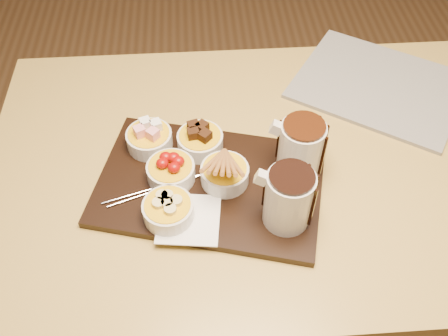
{
  "coord_description": "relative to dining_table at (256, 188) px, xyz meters",
  "views": [
    {
      "loc": [
        -0.12,
        -0.71,
        1.58
      ],
      "look_at": [
        -0.08,
        -0.07,
        0.81
      ],
      "focal_mm": 40.0,
      "sensor_mm": 36.0,
      "label": 1
    }
  ],
  "objects": [
    {
      "name": "newspaper",
      "position": [
        0.33,
        0.22,
        0.1
      ],
      "size": [
        0.5,
        0.48,
        0.01
      ],
      "primitive_type": "cube",
      "rotation": [
        0.0,
        0.0,
        -0.58
      ],
      "color": "beige",
      "rests_on": "dining_table"
    },
    {
      "name": "serving_board",
      "position": [
        -0.11,
        -0.07,
        0.11
      ],
      "size": [
        0.52,
        0.41,
        0.02
      ],
      "primitive_type": "cube",
      "rotation": [
        0.0,
        0.0,
        -0.26
      ],
      "color": "black",
      "rests_on": "dining_table"
    },
    {
      "name": "fondue_skewers",
      "position": [
        -0.21,
        -0.07,
        0.12
      ],
      "size": [
        0.1,
        0.26,
        0.01
      ],
      "primitive_type": null,
      "rotation": [
        0.0,
        0.0,
        -1.27
      ],
      "color": "silver",
      "rests_on": "serving_board"
    },
    {
      "name": "bowl_marshmallows",
      "position": [
        -0.24,
        0.05,
        0.14
      ],
      "size": [
        0.1,
        0.1,
        0.04
      ],
      "primitive_type": "cylinder",
      "color": "silver",
      "rests_on": "serving_board"
    },
    {
      "name": "bowl_biscotti",
      "position": [
        -0.08,
        -0.06,
        0.14
      ],
      "size": [
        0.1,
        0.1,
        0.04
      ],
      "primitive_type": "cylinder",
      "color": "silver",
      "rests_on": "serving_board"
    },
    {
      "name": "pitcher_dark_chocolate",
      "position": [
        0.03,
        -0.17,
        0.18
      ],
      "size": [
        0.11,
        0.11,
        0.13
      ],
      "primitive_type": "cylinder",
      "rotation": [
        0.0,
        0.0,
        -0.26
      ],
      "color": "silver",
      "rests_on": "serving_board"
    },
    {
      "name": "bowl_strawberries",
      "position": [
        -0.19,
        -0.05,
        0.14
      ],
      "size": [
        0.1,
        0.1,
        0.04
      ],
      "primitive_type": "cylinder",
      "color": "silver",
      "rests_on": "serving_board"
    },
    {
      "name": "napkin",
      "position": [
        -0.16,
        -0.16,
        0.12
      ],
      "size": [
        0.13,
        0.13,
        0.0
      ],
      "primitive_type": "cube",
      "rotation": [
        0.0,
        0.0,
        -0.12
      ],
      "color": "white",
      "rests_on": "serving_board"
    },
    {
      "name": "bowl_bananas",
      "position": [
        -0.19,
        -0.15,
        0.14
      ],
      "size": [
        0.1,
        0.1,
        0.04
      ],
      "primitive_type": "cylinder",
      "color": "silver",
      "rests_on": "serving_board"
    },
    {
      "name": "dining_table",
      "position": [
        0.0,
        0.0,
        0.0
      ],
      "size": [
        1.2,
        0.8,
        0.75
      ],
      "color": "#B29342",
      "rests_on": "ground"
    },
    {
      "name": "ground",
      "position": [
        0.0,
        0.0,
        -0.65
      ],
      "size": [
        5.0,
        5.0,
        0.0
      ],
      "primitive_type": "plane",
      "color": "brown",
      "rests_on": "ground"
    },
    {
      "name": "bowl_cake",
      "position": [
        -0.13,
        0.03,
        0.14
      ],
      "size": [
        0.1,
        0.1,
        0.04
      ],
      "primitive_type": "cylinder",
      "color": "silver",
      "rests_on": "serving_board"
    },
    {
      "name": "pitcher_milk_chocolate",
      "position": [
        0.08,
        -0.04,
        0.18
      ],
      "size": [
        0.11,
        0.11,
        0.13
      ],
      "primitive_type": "cylinder",
      "rotation": [
        0.0,
        0.0,
        -0.26
      ],
      "color": "silver",
      "rests_on": "serving_board"
    }
  ]
}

